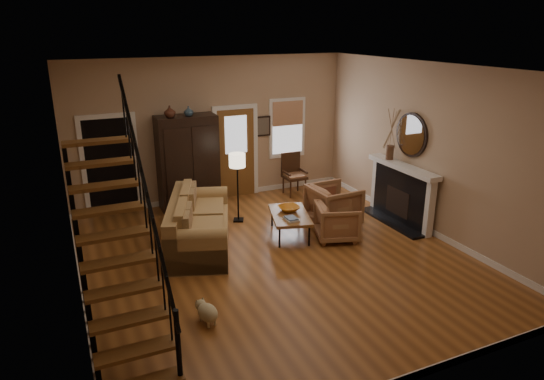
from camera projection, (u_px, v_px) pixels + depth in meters
name	position (u px, v px, depth m)	size (l,w,h in m)	color
room	(219.00, 156.00, 9.48)	(7.00, 7.33, 3.30)	#985926
staircase	(114.00, 227.00, 5.89)	(0.94, 2.80, 3.20)	brown
fireplace	(403.00, 188.00, 10.02)	(0.33, 1.95, 2.30)	black
armoire	(188.00, 163.00, 10.72)	(1.30, 0.60, 2.10)	black
vase_a	(170.00, 112.00, 10.12)	(0.24, 0.24, 0.25)	#4C2619
vase_b	(188.00, 111.00, 10.28)	(0.20, 0.20, 0.21)	#334C60
sofa	(199.00, 223.00, 8.99)	(1.05, 2.42, 0.90)	#AD864E
coffee_table	(290.00, 225.00, 9.49)	(0.70, 1.20, 0.46)	brown
bowl	(289.00, 208.00, 9.55)	(0.41, 0.41, 0.10)	#C46F17
books	(291.00, 219.00, 9.10)	(0.22, 0.30, 0.06)	beige
armchair_left	(337.00, 222.00, 9.30)	(0.77, 0.79, 0.72)	brown
armchair_right	(334.00, 205.00, 9.95)	(0.91, 0.94, 0.85)	brown
floor_lamp	(238.00, 188.00, 10.04)	(0.34, 0.34, 1.47)	black
side_chair	(294.00, 175.00, 11.71)	(0.54, 0.54, 1.02)	#3C2313
dog	(208.00, 314.00, 6.69)	(0.24, 0.41, 0.30)	beige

